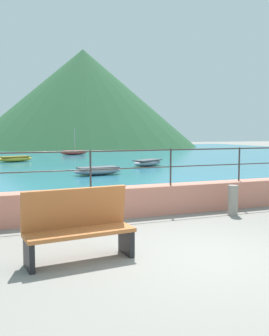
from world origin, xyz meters
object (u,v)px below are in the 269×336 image
bench_main (78,225)px  boat_4 (74,152)px  bollard (233,200)px  boat_1 (98,171)px  boat_5 (15,159)px  boat_3 (148,163)px

bench_main → boat_4: bearing=77.7°
bollard → boat_1: bearing=95.0°
bollard → boat_5: size_ratio=0.29×
bench_main → boat_3: bench_main is taller
boat_1 → boat_5: size_ratio=0.97×
boat_1 → boat_4: size_ratio=0.99×
boat_1 → boat_4: boat_4 is taller
bench_main → boat_4: size_ratio=0.72×
bench_main → boat_1: 11.46m
boat_3 → boat_4: boat_4 is taller
bollard → boat_4: boat_4 is taller
boat_1 → boat_4: (2.28, 15.40, 0.01)m
boat_1 → bollard: bearing=-85.0°
boat_5 → boat_3: bearing=-41.1°
bench_main → boat_5: 20.26m
boat_5 → boat_1: bearing=-72.5°
boat_1 → boat_3: same height
bench_main → bollard: bench_main is taller
bench_main → boat_1: bearing=72.5°
boat_3 → boat_5: bearing=138.9°
bench_main → boat_3: (7.34, 14.27, -0.30)m
bollard → boat_3: size_ratio=0.30×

